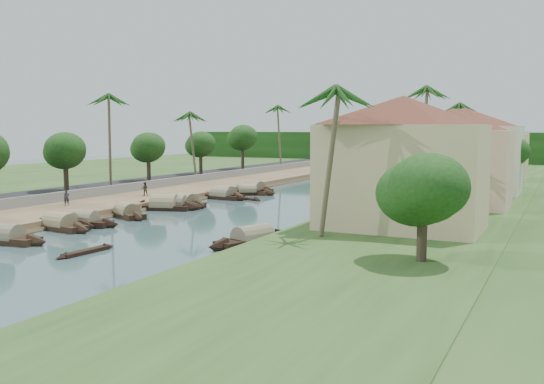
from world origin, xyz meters
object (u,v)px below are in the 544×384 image
at_px(bridge, 399,164).
at_px(sampan_1, 62,224).
at_px(sampan_0, 3,238).
at_px(building_near, 402,162).
at_px(person_near, 67,198).

xyz_separation_m(bridge, sampan_1, (-10.06, -80.25, -1.31)).
bearing_deg(sampan_0, sampan_1, 92.70).
relative_size(building_near, sampan_1, 2.10).
relative_size(sampan_0, sampan_1, 1.22).
bearing_deg(sampan_0, building_near, 19.41).
distance_m(bridge, sampan_0, 87.99).
bearing_deg(building_near, sampan_0, -154.11).
bearing_deg(building_near, person_near, 177.88).
distance_m(building_near, sampan_0, 31.56).
bearing_deg(bridge, building_near, -75.61).
distance_m(sampan_0, sampan_1, 7.38).
xyz_separation_m(building_near, sampan_1, (-29.06, -6.25, -5.97)).
distance_m(bridge, person_near, 74.63).
bearing_deg(bridge, person_near, -103.17).
xyz_separation_m(sampan_0, sampan_1, (-1.18, 7.28, -0.00)).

